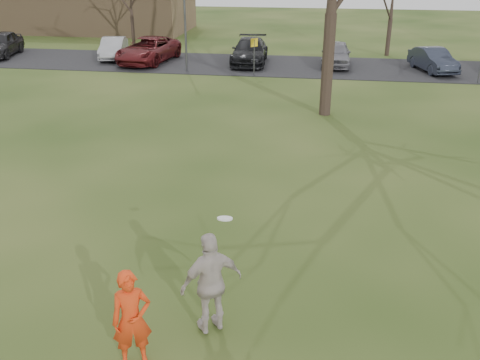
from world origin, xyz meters
name	(u,v)px	position (x,y,z in m)	size (l,w,h in m)	color
ground	(206,342)	(0.00, 0.00, 0.00)	(120.00, 120.00, 0.00)	#1E380F
parking_strip	(293,66)	(0.00, 25.00, 0.02)	(62.00, 6.50, 0.04)	black
player_defender	(132,320)	(-1.10, -0.69, 0.91)	(0.67, 0.44, 1.82)	red
car_0	(1,44)	(-19.29, 25.25, 0.83)	(1.87, 4.64, 1.58)	black
car_1	(113,48)	(-11.63, 25.58, 0.70)	(1.39, 3.99, 1.31)	#A1A1A6
car_2	(148,50)	(-9.01, 24.73, 0.80)	(2.52, 5.47, 1.52)	#581417
car_3	(250,51)	(-2.71, 25.32, 0.78)	(2.07, 5.10, 1.48)	black
car_4	(336,54)	(2.55, 25.39, 0.76)	(1.70, 4.22, 1.44)	slate
car_5	(433,60)	(8.09, 24.64, 0.70)	(1.40, 4.00, 1.32)	#272C3B
catching_play	(211,283)	(0.05, 0.34, 1.06)	(1.25, 1.08, 2.34)	#BFB2AB
building	(73,7)	(-20.00, 38.00, 1.93)	(20.60, 8.50, 5.14)	#8C6D4C
lamp_post	(184,0)	(-6.00, 22.50, 3.97)	(0.34, 0.34, 6.27)	#47474C
sign_yellow	(254,50)	(-2.00, 22.00, 1.45)	(0.35, 0.35, 2.08)	#47474C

